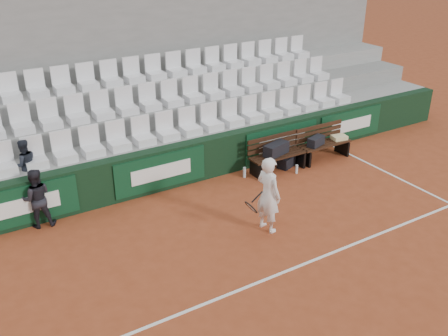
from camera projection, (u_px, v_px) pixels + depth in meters
ground at (266, 279)px, 8.59m from camera, size 80.00×80.00×0.00m
court_baseline at (266, 279)px, 8.59m from camera, size 18.00×0.06×0.01m
back_barrier at (169, 167)px, 11.49m from camera, size 18.00×0.34×1.00m
grandstand_tier_front at (155, 158)px, 11.95m from camera, size 18.00×0.95×1.00m
grandstand_tier_mid at (139, 137)px, 12.58m from camera, size 18.00×0.95×1.45m
grandstand_tier_back at (124, 117)px, 13.22m from camera, size 18.00×0.95×1.90m
grandstand_rear_wall at (112, 66)px, 13.16m from camera, size 18.00×0.30×4.40m
seat_row_front at (156, 129)px, 11.46m from camera, size 11.90×0.44×0.63m
seat_row_mid at (138, 99)px, 12.00m from camera, size 11.90×0.44×0.63m
seat_row_back at (123, 72)px, 12.54m from camera, size 11.90×0.44×0.63m
bench_left at (278, 163)px, 12.36m from camera, size 1.50×0.56×0.45m
bench_right at (324, 151)px, 13.02m from camera, size 1.50×0.56×0.45m
sports_bag_left at (276, 149)px, 12.20m from camera, size 0.73×0.46×0.29m
sports_bag_right at (316, 141)px, 12.72m from camera, size 0.55×0.38×0.23m
towel at (339, 137)px, 13.12m from camera, size 0.43×0.34×0.11m
sports_bag_ground at (286, 162)px, 12.61m from camera, size 0.52×0.42×0.28m
water_bottle_near at (245, 172)px, 12.08m from camera, size 0.07×0.07×0.26m
water_bottle_far at (297, 169)px, 12.29m from camera, size 0.06×0.06×0.23m
tennis_player at (268, 195)px, 9.70m from camera, size 0.74×0.64×1.57m
ball_kid at (37, 198)px, 9.90m from camera, size 0.69×0.58×1.25m
spectator_c at (21, 144)px, 10.04m from camera, size 0.56×0.45×1.08m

